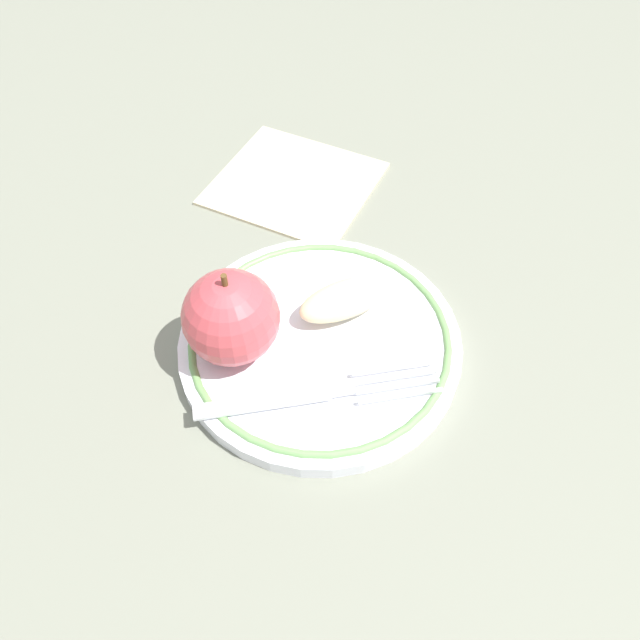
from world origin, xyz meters
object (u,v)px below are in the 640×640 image
at_px(apple_red_whole, 231,318).
at_px(napkin_folded, 294,182).
at_px(fork, 311,395).
at_px(apple_slice_front, 345,299).
at_px(plate, 320,342).

xyz_separation_m(apple_red_whole, napkin_folded, (-0.01, -0.22, -0.05)).
bearing_deg(apple_red_whole, fork, 149.97).
bearing_deg(apple_slice_front, napkin_folded, 78.98).
height_order(apple_slice_front, fork, apple_slice_front).
xyz_separation_m(apple_slice_front, fork, (0.02, 0.08, -0.01)).
bearing_deg(plate, napkin_folded, -75.96).
distance_m(plate, napkin_folded, 0.20).
xyz_separation_m(apple_red_whole, apple_slice_front, (-0.08, -0.05, -0.02)).
relative_size(apple_red_whole, napkin_folded, 0.54).
relative_size(fork, napkin_folded, 1.19).
bearing_deg(napkin_folded, fork, 101.07).
xyz_separation_m(fork, napkin_folded, (0.05, -0.25, -0.01)).
bearing_deg(fork, plate, 73.11).
distance_m(plate, apple_red_whole, 0.08).
relative_size(plate, napkin_folded, 1.49).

